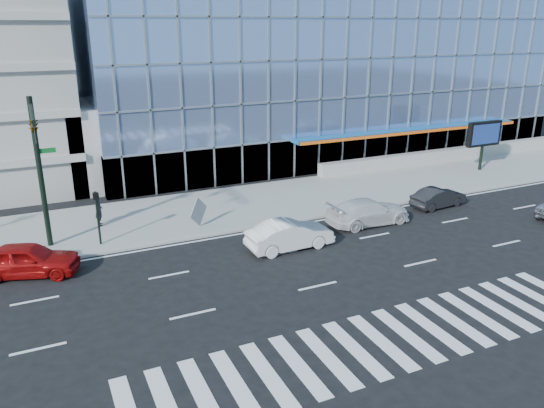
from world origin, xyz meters
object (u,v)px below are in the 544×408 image
(traffic_signal, at_px, (36,141))
(marquee_sign, at_px, (484,135))
(red_sedan, at_px, (27,260))
(pedestrian, at_px, (99,210))
(ped_signal_post, at_px, (97,210))
(dark_sedan, at_px, (438,197))
(tilted_panel, at_px, (198,212))
(white_suv, at_px, (368,212))
(white_sedan, at_px, (290,235))

(traffic_signal, distance_m, marquee_sign, 33.32)
(marquee_sign, xyz_separation_m, red_sedan, (-34.14, -5.14, -2.25))
(red_sedan, height_order, pedestrian, pedestrian)
(traffic_signal, bearing_deg, red_sedan, -123.69)
(ped_signal_post, bearing_deg, dark_sedan, -6.65)
(pedestrian, relative_size, tilted_panel, 1.43)
(marquee_sign, xyz_separation_m, white_suv, (-15.23, -6.19, -2.29))
(traffic_signal, relative_size, dark_sedan, 2.01)
(ped_signal_post, bearing_deg, white_sedan, -25.89)
(white_suv, distance_m, tilted_panel, 10.21)
(ped_signal_post, xyz_separation_m, pedestrian, (0.38, 3.03, -1.06))
(tilted_panel, bearing_deg, pedestrian, 112.05)
(white_sedan, relative_size, tilted_panel, 3.68)
(dark_sedan, distance_m, tilted_panel, 15.84)
(dark_sedan, distance_m, pedestrian, 21.60)
(ped_signal_post, height_order, marquee_sign, marquee_sign)
(white_suv, bearing_deg, marquee_sign, -67.68)
(white_sedan, bearing_deg, traffic_signal, 69.00)
(pedestrian, bearing_deg, white_suv, -110.34)
(traffic_signal, xyz_separation_m, tilted_panel, (8.18, 0.75, -5.10))
(white_suv, relative_size, red_sedan, 1.11)
(white_suv, distance_m, pedestrian, 16.12)
(marquee_sign, relative_size, white_suv, 0.75)
(ped_signal_post, height_order, dark_sedan, ped_signal_post)
(marquee_sign, xyz_separation_m, tilted_panel, (-24.81, -2.67, -2.00))
(marquee_sign, relative_size, red_sedan, 0.84)
(ped_signal_post, distance_m, white_suv, 15.65)
(traffic_signal, xyz_separation_m, pedestrian, (2.88, 3.40, -5.09))
(ped_signal_post, distance_m, dark_sedan, 21.46)
(traffic_signal, xyz_separation_m, marquee_sign, (33.00, 3.42, -3.10))
(traffic_signal, bearing_deg, white_sedan, -19.31)
(pedestrian, bearing_deg, red_sedan, 144.03)
(white_suv, bearing_deg, dark_sedan, -83.50)
(pedestrian, bearing_deg, ped_signal_post, 175.02)
(ped_signal_post, xyz_separation_m, red_sedan, (-3.64, -2.09, -1.33))
(white_suv, xyz_separation_m, tilted_panel, (-9.58, 3.52, 0.29))
(traffic_signal, distance_m, dark_sedan, 24.48)
(white_sedan, distance_m, tilted_panel, 6.06)
(traffic_signal, relative_size, white_suv, 1.50)
(white_sedan, height_order, tilted_panel, tilted_panel)
(marquee_sign, height_order, white_suv, marquee_sign)
(dark_sedan, relative_size, tilted_panel, 3.06)
(dark_sedan, bearing_deg, white_suv, 90.16)
(ped_signal_post, bearing_deg, white_suv, -11.64)
(pedestrian, bearing_deg, marquee_sign, -87.78)
(marquee_sign, relative_size, pedestrian, 2.15)
(white_sedan, xyz_separation_m, pedestrian, (-8.88, 7.53, 0.29))
(white_sedan, bearing_deg, dark_sedan, -82.15)
(red_sedan, bearing_deg, marquee_sign, -63.06)
(traffic_signal, height_order, tilted_panel, traffic_signal)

